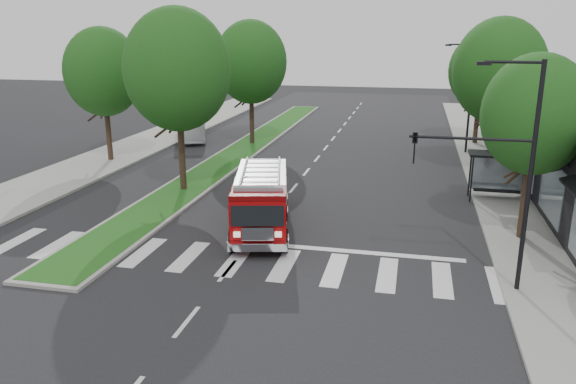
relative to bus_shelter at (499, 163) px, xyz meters
name	(u,v)px	position (x,y,z in m)	size (l,w,h in m)	color
ground	(256,235)	(-11.20, -8.15, -2.04)	(140.00, 140.00, 0.00)	black
sidewalk_right	(515,191)	(1.30, 1.85, -1.96)	(5.00, 80.00, 0.15)	gray
sidewalk_left	(89,166)	(-25.70, 1.85, -1.96)	(5.00, 80.00, 0.15)	gray
median	(245,148)	(-17.20, 9.85, -1.96)	(3.00, 50.00, 0.15)	gray
bus_shelter	(499,163)	(0.00, 0.00, 0.00)	(3.20, 1.60, 2.61)	black
tree_right_near	(535,115)	(0.30, -6.15, 3.47)	(4.40, 4.40, 8.05)	black
tree_right_mid	(499,71)	(0.30, 5.85, 4.45)	(5.60, 5.60, 9.72)	black
tree_right_far	(481,71)	(0.30, 15.85, 3.80)	(5.00, 5.00, 8.73)	black
tree_median_near	(177,70)	(-17.20, -2.15, 4.77)	(5.80, 5.80, 10.16)	black
tree_median_far	(251,62)	(-17.20, 11.85, 4.45)	(5.60, 5.60, 9.72)	black
tree_left_mid	(103,72)	(-25.20, 3.85, 4.12)	(5.20, 5.20, 9.16)	black
streetlight_right_near	(504,162)	(-1.59, -11.65, 2.63)	(4.08, 0.22, 8.00)	black
streetlight_right_far	(468,93)	(-0.85, 11.85, 2.44)	(2.11, 0.20, 8.00)	black
fire_engine	(261,200)	(-11.24, -7.07, -0.73)	(4.07, 8.22, 2.74)	#660506
city_bus	(191,123)	(-23.20, 13.84, -0.77)	(2.13, 9.09, 2.53)	silver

